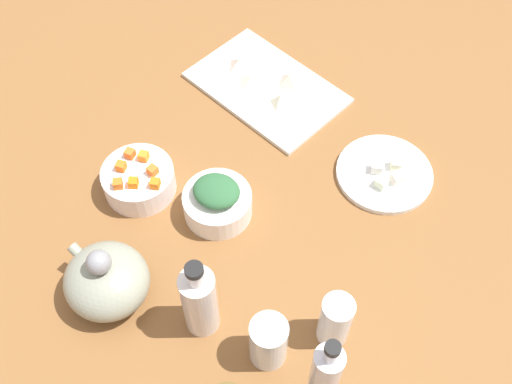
{
  "coord_description": "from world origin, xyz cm",
  "views": [
    {
      "loc": [
        -44.63,
        51.9,
        107.49
      ],
      "look_at": [
        0.0,
        0.0,
        8.0
      ],
      "focal_mm": 42.91,
      "sensor_mm": 36.0,
      "label": 1
    }
  ],
  "objects_px": {
    "cutting_board": "(266,87)",
    "bowl_carrots": "(139,180)",
    "bottle_0": "(200,301)",
    "bottle_2": "(323,381)",
    "drinking_glass_0": "(335,320)",
    "bowl_greens": "(218,204)",
    "plate_tofu": "(384,173)",
    "teapot": "(106,280)",
    "drinking_glass_1": "(268,341)"
  },
  "relations": [
    {
      "from": "teapot",
      "to": "drinking_glass_0",
      "type": "distance_m",
      "value": 0.41
    },
    {
      "from": "teapot",
      "to": "bottle_2",
      "type": "distance_m",
      "value": 0.43
    },
    {
      "from": "bottle_0",
      "to": "drinking_glass_0",
      "type": "bearing_deg",
      "value": -145.13
    },
    {
      "from": "drinking_glass_0",
      "to": "drinking_glass_1",
      "type": "relative_size",
      "value": 1.07
    },
    {
      "from": "bowl_greens",
      "to": "bottle_0",
      "type": "relative_size",
      "value": 0.67
    },
    {
      "from": "bowl_carrots",
      "to": "drinking_glass_1",
      "type": "xyz_separation_m",
      "value": [
        -0.43,
        0.1,
        0.03
      ]
    },
    {
      "from": "plate_tofu",
      "to": "bowl_greens",
      "type": "bearing_deg",
      "value": 55.54
    },
    {
      "from": "teapot",
      "to": "bottle_0",
      "type": "bearing_deg",
      "value": -157.21
    },
    {
      "from": "drinking_glass_1",
      "to": "bowl_greens",
      "type": "bearing_deg",
      "value": -31.05
    },
    {
      "from": "cutting_board",
      "to": "bowl_greens",
      "type": "distance_m",
      "value": 0.36
    },
    {
      "from": "bottle_0",
      "to": "drinking_glass_1",
      "type": "relative_size",
      "value": 1.85
    },
    {
      "from": "bottle_2",
      "to": "bowl_carrots",
      "type": "bearing_deg",
      "value": -11.37
    },
    {
      "from": "bowl_greens",
      "to": "drinking_glass_1",
      "type": "distance_m",
      "value": 0.31
    },
    {
      "from": "plate_tofu",
      "to": "teapot",
      "type": "bearing_deg",
      "value": 67.5
    },
    {
      "from": "teapot",
      "to": "bottle_2",
      "type": "relative_size",
      "value": 0.66
    },
    {
      "from": "cutting_board",
      "to": "bottle_0",
      "type": "height_order",
      "value": "bottle_0"
    },
    {
      "from": "plate_tofu",
      "to": "drinking_glass_1",
      "type": "relative_size",
      "value": 1.81
    },
    {
      "from": "bowl_greens",
      "to": "teapot",
      "type": "xyz_separation_m",
      "value": [
        0.03,
        0.26,
        0.03
      ]
    },
    {
      "from": "bowl_carrots",
      "to": "drinking_glass_0",
      "type": "distance_m",
      "value": 0.49
    },
    {
      "from": "cutting_board",
      "to": "bottle_0",
      "type": "relative_size",
      "value": 1.67
    },
    {
      "from": "cutting_board",
      "to": "bottle_2",
      "type": "xyz_separation_m",
      "value": [
        -0.53,
        0.5,
        0.11
      ]
    },
    {
      "from": "drinking_glass_1",
      "to": "bottle_2",
      "type": "bearing_deg",
      "value": 174.29
    },
    {
      "from": "bowl_greens",
      "to": "bottle_0",
      "type": "xyz_separation_m",
      "value": [
        -0.14,
        0.19,
        0.06
      ]
    },
    {
      "from": "bottle_0",
      "to": "bottle_2",
      "type": "distance_m",
      "value": 0.25
    },
    {
      "from": "teapot",
      "to": "bottle_2",
      "type": "xyz_separation_m",
      "value": [
        -0.41,
        -0.09,
        0.06
      ]
    },
    {
      "from": "bowl_carrots",
      "to": "bottle_0",
      "type": "height_order",
      "value": "bottle_0"
    },
    {
      "from": "bowl_carrots",
      "to": "drinking_glass_1",
      "type": "height_order",
      "value": "drinking_glass_1"
    },
    {
      "from": "teapot",
      "to": "bottle_0",
      "type": "relative_size",
      "value": 0.83
    },
    {
      "from": "cutting_board",
      "to": "drinking_glass_1",
      "type": "xyz_separation_m",
      "value": [
        -0.41,
        0.49,
        0.05
      ]
    },
    {
      "from": "cutting_board",
      "to": "bottle_0",
      "type": "xyz_separation_m",
      "value": [
        -0.29,
        0.52,
        0.08
      ]
    },
    {
      "from": "bottle_0",
      "to": "plate_tofu",
      "type": "bearing_deg",
      "value": -97.48
    },
    {
      "from": "bowl_carrots",
      "to": "teapot",
      "type": "height_order",
      "value": "teapot"
    },
    {
      "from": "cutting_board",
      "to": "bottle_2",
      "type": "height_order",
      "value": "bottle_2"
    },
    {
      "from": "bowl_greens",
      "to": "bowl_carrots",
      "type": "distance_m",
      "value": 0.17
    },
    {
      "from": "cutting_board",
      "to": "bottle_2",
      "type": "relative_size",
      "value": 1.32
    },
    {
      "from": "plate_tofu",
      "to": "bottle_0",
      "type": "xyz_separation_m",
      "value": [
        0.06,
        0.49,
        0.08
      ]
    },
    {
      "from": "plate_tofu",
      "to": "teapot",
      "type": "height_order",
      "value": "teapot"
    },
    {
      "from": "bowl_carrots",
      "to": "teapot",
      "type": "bearing_deg",
      "value": 123.85
    },
    {
      "from": "cutting_board",
      "to": "bowl_carrots",
      "type": "xyz_separation_m",
      "value": [
        0.01,
        0.39,
        0.02
      ]
    },
    {
      "from": "cutting_board",
      "to": "bottle_0",
      "type": "bearing_deg",
      "value": 118.95
    },
    {
      "from": "bottle_2",
      "to": "drinking_glass_0",
      "type": "distance_m",
      "value": 0.14
    },
    {
      "from": "cutting_board",
      "to": "bowl_greens",
      "type": "bearing_deg",
      "value": 114.27
    },
    {
      "from": "drinking_glass_1",
      "to": "drinking_glass_0",
      "type": "bearing_deg",
      "value": -121.9
    },
    {
      "from": "bottle_0",
      "to": "bottle_2",
      "type": "xyz_separation_m",
      "value": [
        -0.24,
        -0.02,
        0.03
      ]
    },
    {
      "from": "cutting_board",
      "to": "bowl_carrots",
      "type": "bearing_deg",
      "value": 87.87
    },
    {
      "from": "cutting_board",
      "to": "bowl_carrots",
      "type": "relative_size",
      "value": 2.35
    },
    {
      "from": "cutting_board",
      "to": "teapot",
      "type": "distance_m",
      "value": 0.6
    },
    {
      "from": "bowl_greens",
      "to": "teapot",
      "type": "relative_size",
      "value": 0.8
    },
    {
      "from": "plate_tofu",
      "to": "drinking_glass_0",
      "type": "relative_size",
      "value": 1.69
    },
    {
      "from": "bowl_carrots",
      "to": "bottle_0",
      "type": "distance_m",
      "value": 0.33
    }
  ]
}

